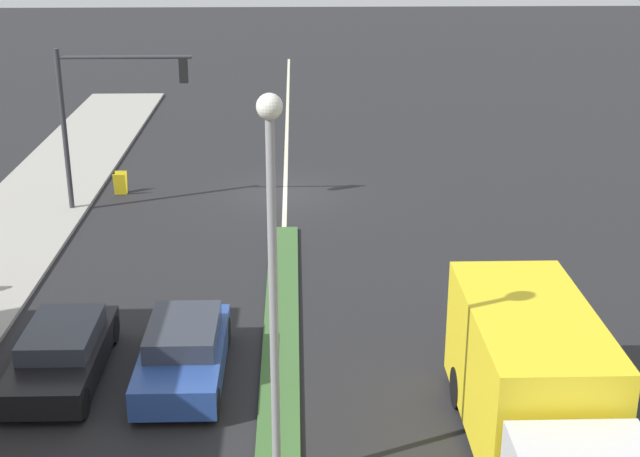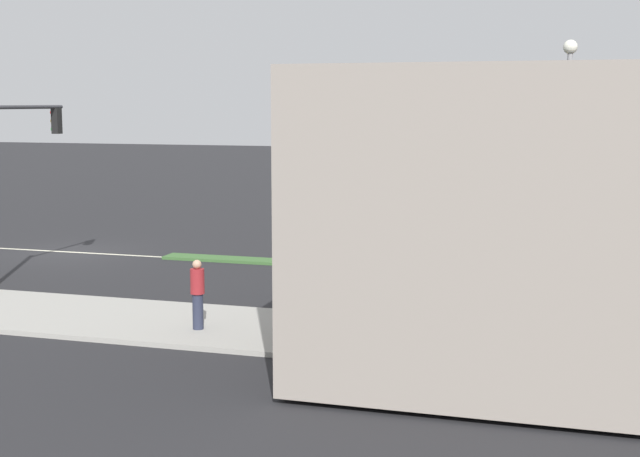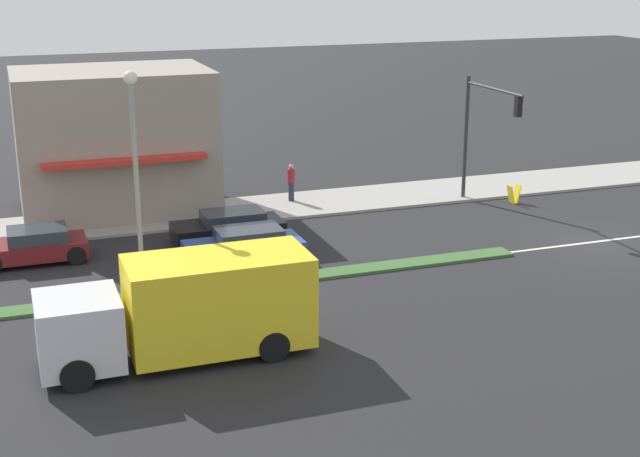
% 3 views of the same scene
% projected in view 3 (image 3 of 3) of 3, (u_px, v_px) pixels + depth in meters
% --- Properties ---
extents(ground_plane, '(160.00, 160.00, 0.00)m').
position_uv_depth(ground_plane, '(138.00, 298.00, 29.42)').
color(ground_plane, '#232326').
extents(sidewalk_right, '(4.00, 73.00, 0.12)m').
position_uv_depth(sidewalk_right, '(93.00, 224.00, 37.34)').
color(sidewalk_right, '#9E9B93').
rests_on(sidewalk_right, ground).
extents(lane_marking_center, '(0.16, 60.00, 0.01)m').
position_uv_depth(lane_marking_center, '(595.00, 242.00, 35.23)').
color(lane_marking_center, beige).
rests_on(lane_marking_center, ground).
extents(building_corner_store, '(6.44, 8.20, 6.11)m').
position_uv_depth(building_corner_store, '(115.00, 140.00, 38.67)').
color(building_corner_store, gray).
rests_on(building_corner_store, sidewalk_right).
extents(traffic_signal_main, '(4.59, 0.34, 5.60)m').
position_uv_depth(traffic_signal_main, '(483.00, 121.00, 39.02)').
color(traffic_signal_main, '#333338').
rests_on(traffic_signal_main, sidewalk_right).
extents(street_lamp, '(0.44, 0.44, 7.37)m').
position_uv_depth(street_lamp, '(135.00, 156.00, 28.08)').
color(street_lamp, gray).
rests_on(street_lamp, median_strip).
extents(pedestrian, '(0.34, 0.34, 1.70)m').
position_uv_depth(pedestrian, '(291.00, 182.00, 40.46)').
color(pedestrian, '#282D42').
rests_on(pedestrian, sidewalk_right).
extents(warning_aframe_sign, '(0.45, 0.53, 0.84)m').
position_uv_depth(warning_aframe_sign, '(514.00, 194.00, 40.65)').
color(warning_aframe_sign, yellow).
rests_on(warning_aframe_sign, ground).
extents(delivery_truck, '(2.44, 7.50, 2.87)m').
position_uv_depth(delivery_truck, '(187.00, 308.00, 24.71)').
color(delivery_truck, silver).
rests_on(delivery_truck, ground).
extents(sedan_maroon, '(1.86, 3.83, 1.27)m').
position_uv_depth(sedan_maroon, '(34.00, 246.00, 32.77)').
color(sedan_maroon, maroon).
rests_on(sedan_maroon, ground).
extents(coupe_blue, '(1.87, 4.29, 1.33)m').
position_uv_depth(coupe_blue, '(245.00, 247.00, 32.58)').
color(coupe_blue, '#284793').
rests_on(coupe_blue, ground).
extents(suv_black, '(1.85, 4.34, 1.23)m').
position_uv_depth(suv_black, '(229.00, 226.00, 35.15)').
color(suv_black, black).
rests_on(suv_black, ground).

